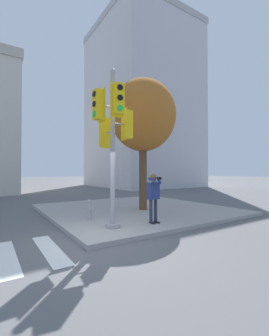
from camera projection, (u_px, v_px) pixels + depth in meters
name	position (u px, v px, depth m)	size (l,w,h in m)	color
ground_plane	(98.00, 242.00, 6.00)	(160.00, 160.00, 0.00)	#5B5B5E
sidewalk_corner	(135.00, 209.00, 10.85)	(8.00, 8.00, 0.14)	#9E9B96
traffic_signal_pole	(112.00, 130.00, 7.04)	(1.35, 1.35, 5.01)	#939399
person_photographer	(154.00, 193.00, 7.64)	(0.50, 0.53, 1.66)	black
street_tree	(143.00, 116.00, 10.45)	(3.05, 3.05, 6.05)	brown
fire_hydrant	(89.00, 209.00, 8.21)	(0.17, 0.23, 0.74)	#99999E
building_right	(141.00, 107.00, 29.97)	(11.44, 12.84, 21.10)	#BCBCC1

